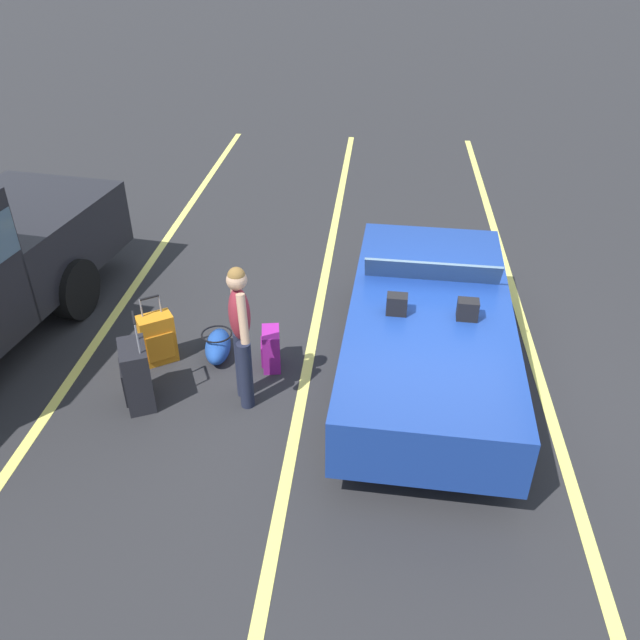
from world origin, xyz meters
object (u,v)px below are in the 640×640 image
(convertible_car, at_px, (428,322))
(suitcase_medium_bright, at_px, (157,339))
(suitcase_small_carryon, at_px, (271,349))
(duffel_bag, at_px, (218,346))
(suitcase_large_black, at_px, (136,375))
(traveler_person, at_px, (241,330))

(convertible_car, bearing_deg, suitcase_medium_bright, 97.05)
(suitcase_small_carryon, distance_m, duffel_bag, 0.69)
(convertible_car, xyz_separation_m, suitcase_small_carryon, (-0.23, 1.80, -0.34))
(suitcase_large_black, relative_size, suitcase_medium_bright, 1.29)
(suitcase_small_carryon, xyz_separation_m, duffel_bag, (0.13, 0.67, -0.09))
(convertible_car, distance_m, traveler_person, 2.19)
(suitcase_large_black, xyz_separation_m, suitcase_small_carryon, (0.79, -1.33, -0.12))
(suitcase_medium_bright, bearing_deg, suitcase_large_black, -32.02)
(suitcase_large_black, distance_m, traveler_person, 1.28)
(suitcase_large_black, bearing_deg, duffel_bag, -149.99)
(suitcase_small_carryon, bearing_deg, traveler_person, 63.59)
(duffel_bag, bearing_deg, suitcase_medium_bright, 101.58)
(convertible_car, distance_m, duffel_bag, 2.51)
(suitcase_medium_bright, distance_m, duffel_bag, 0.71)
(convertible_car, height_order, suitcase_medium_bright, convertible_car)
(suitcase_large_black, bearing_deg, convertible_car, 173.58)
(suitcase_medium_bright, bearing_deg, convertible_car, 60.47)
(suitcase_large_black, distance_m, suitcase_medium_bright, 0.78)
(suitcase_medium_bright, height_order, suitcase_small_carryon, suitcase_medium_bright)
(suitcase_medium_bright, height_order, traveler_person, traveler_person)
(suitcase_small_carryon, xyz_separation_m, traveler_person, (-0.63, 0.18, 0.68))
(convertible_car, distance_m, suitcase_large_black, 3.30)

